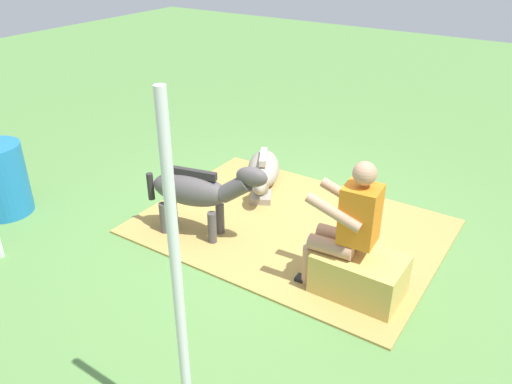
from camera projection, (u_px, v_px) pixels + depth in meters
name	position (u px, v px, depth m)	size (l,w,h in m)	color
ground_plane	(266.00, 236.00, 5.48)	(24.00, 24.00, 0.00)	#568442
hay_patch	(291.00, 226.00, 5.63)	(3.14, 2.34, 0.02)	#AD8C47
hay_bale	(359.00, 275.00, 4.54)	(0.77, 0.51, 0.41)	tan
person_seated	(347.00, 223.00, 4.38)	(0.68, 0.45, 1.29)	tan
pony_standing	(198.00, 191.00, 5.24)	(1.33, 0.52, 0.90)	#4C4747
pony_lying	(263.00, 171.00, 6.45)	(0.90, 1.30, 0.42)	gray
water_barrel	(0.00, 180.00, 5.75)	(0.59, 0.59, 0.82)	#1E72B2
tent_pole_left	(178.00, 297.00, 2.78)	(0.06, 0.06, 2.34)	silver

